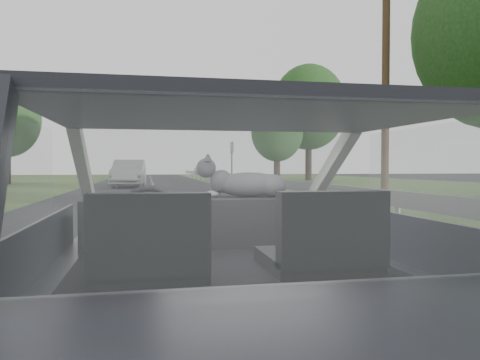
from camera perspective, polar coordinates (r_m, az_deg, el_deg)
name	(u,v)px	position (r m, az deg, el deg)	size (l,w,h in m)	color
subject_car	(229,259)	(2.43, -1.40, -9.61)	(1.80, 4.00, 1.45)	black
dashboard	(212,221)	(3.02, -3.46, -4.99)	(1.58, 0.45, 0.30)	black
driver_seat	(149,240)	(2.08, -11.01, -7.20)	(0.50, 0.72, 0.42)	black
passenger_seat	(324,235)	(2.23, 10.15, -6.59)	(0.50, 0.72, 0.42)	black
steering_wheel	(149,216)	(2.69, -11.09, -4.33)	(0.36, 0.36, 0.04)	black
cat	(249,183)	(3.04, 1.15, -0.37)	(0.63, 0.19, 0.28)	slate
guardrail	(319,189)	(13.23, 9.55, -1.06)	(0.05, 90.00, 0.32)	gray
other_car	(129,173)	(28.03, -13.38, 0.79)	(1.92, 4.88, 1.60)	#ACADAE
highway_sign	(232,164)	(27.55, -1.00, 1.90)	(0.11, 1.06, 2.64)	#19602B
utility_pole	(386,81)	(18.26, 17.33, 11.41)	(0.28, 0.28, 8.63)	brown
tree_2	(277,144)	(34.42, 4.53, 4.45)	(3.81, 3.81, 5.77)	#144112
tree_3	(309,124)	(41.08, 8.37, 6.75)	(6.43, 6.43, 9.74)	#144112
tree_6	(6,134)	(35.39, -26.58, 5.00)	(4.46, 4.46, 6.75)	#144112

